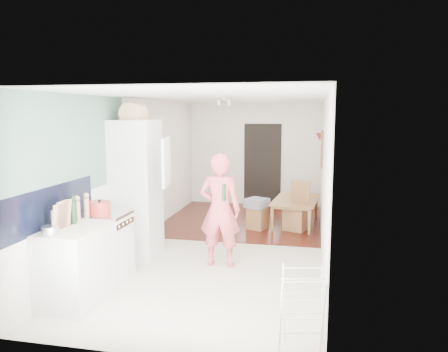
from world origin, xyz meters
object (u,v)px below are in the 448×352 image
at_px(person, 220,200).
at_px(dining_table, 297,214).
at_px(dining_chair, 296,206).
at_px(drying_rack, 302,311).
at_px(stool, 257,218).

distance_m(person, dining_table, 2.91).
xyz_separation_m(person, dining_table, (1.02, 2.61, -0.77)).
distance_m(dining_chair, drying_rack, 4.35).
height_order(stool, drying_rack, drying_rack).
bearing_deg(stool, dining_table, 32.98).
bearing_deg(person, dining_chair, -115.99).
bearing_deg(drying_rack, person, 108.72).
relative_size(dining_table, stool, 2.95).
relative_size(person, stool, 4.52).
xyz_separation_m(dining_table, stool, (-0.74, -0.48, -0.01)).
relative_size(person, dining_table, 1.53).
xyz_separation_m(stool, drying_rack, (0.99, -4.26, 0.17)).
relative_size(stool, drying_rack, 0.56).
bearing_deg(stool, dining_chair, 6.28).
bearing_deg(dining_chair, dining_table, 109.32).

